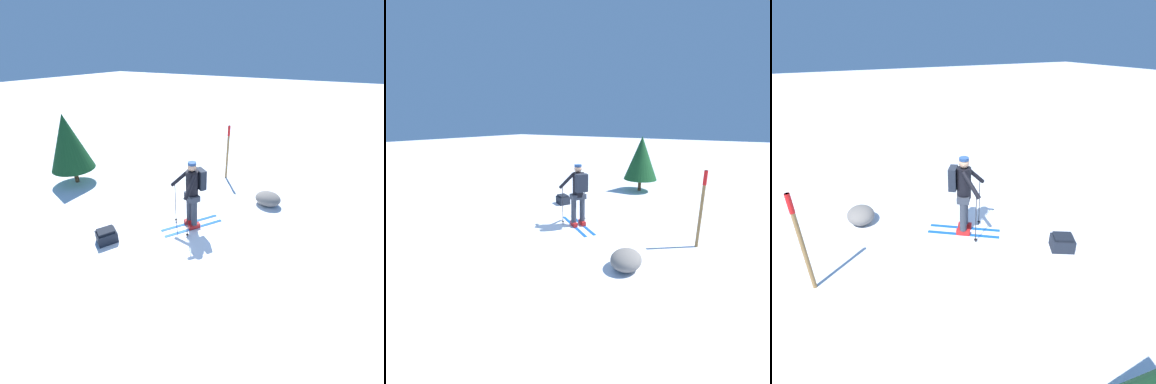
# 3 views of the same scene
# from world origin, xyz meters

# --- Properties ---
(ground_plane) EXTENTS (80.00, 80.00, 0.00)m
(ground_plane) POSITION_xyz_m (0.00, 0.00, 0.00)
(ground_plane) COLOR white
(skier) EXTENTS (1.20, 1.52, 1.78)m
(skier) POSITION_xyz_m (-0.08, -0.34, 1.01)
(skier) COLOR #144C9E
(skier) RESTS_ON ground_plane
(dropped_backpack) EXTENTS (0.54, 0.57, 0.33)m
(dropped_backpack) POSITION_xyz_m (1.39, 1.21, 0.16)
(dropped_backpack) COLOR black
(dropped_backpack) RESTS_ON ground_plane
(trail_marker) EXTENTS (0.08, 0.08, 1.86)m
(trail_marker) POSITION_xyz_m (0.31, -3.43, 1.08)
(trail_marker) COLOR olive
(trail_marker) RESTS_ON ground_plane
(rock_boulder) EXTENTS (0.72, 0.62, 0.40)m
(rock_boulder) POSITION_xyz_m (-1.48, -2.33, 0.20)
(rock_boulder) COLOR slate
(rock_boulder) RESTS_ON ground_plane
(pine_tree) EXTENTS (1.39, 1.39, 2.32)m
(pine_tree) POSITION_xyz_m (4.65, -0.57, 1.41)
(pine_tree) COLOR #4C331E
(pine_tree) RESTS_ON ground_plane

